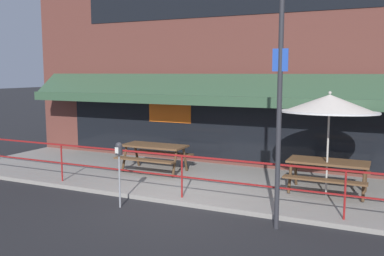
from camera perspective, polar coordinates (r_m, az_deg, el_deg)
name	(u,v)px	position (r m, az deg, el deg)	size (l,w,h in m)	color
ground_plane	(176,205)	(9.50, -2.16, -10.27)	(120.00, 120.00, 0.00)	#232326
patio_deck	(211,182)	(11.23, 2.53, -7.21)	(15.00, 4.00, 0.10)	gray
restaurant_building	(240,45)	(12.98, 6.45, 10.98)	(15.00, 1.60, 7.46)	brown
patio_railing	(182,167)	(9.55, -1.36, -5.20)	(13.84, 0.04, 0.97)	maroon
picnic_table_left	(155,150)	(12.10, -5.02, -2.99)	(1.80, 1.42, 0.76)	brown
picnic_table_centre	(328,168)	(10.39, 17.67, -5.04)	(1.80, 1.42, 0.76)	brown
patio_umbrella_centre	(330,104)	(10.00, 17.86, 3.01)	(2.14, 2.14, 2.38)	#B7B2A8
parking_meter_near	(119,155)	(9.21, -9.71, -3.56)	(0.15, 0.16, 1.42)	gray
street_sign_pole	(279,110)	(7.84, 11.55, 2.35)	(0.28, 0.09, 4.31)	#2D2D33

